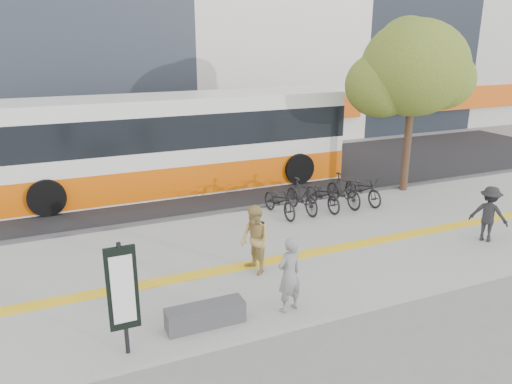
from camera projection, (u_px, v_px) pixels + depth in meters
name	position (u px, v px, depth m)	size (l,w,h in m)	color
ground	(292.00, 279.00, 12.08)	(120.00, 120.00, 0.00)	slate
sidewalk	(267.00, 254.00, 13.39)	(40.00, 7.00, 0.08)	slate
tactile_strip	(275.00, 260.00, 12.93)	(40.00, 0.45, 0.01)	yellow
street	(189.00, 183.00, 19.95)	(40.00, 8.00, 0.06)	black
curb	(223.00, 213.00, 16.44)	(40.00, 0.25, 0.14)	#37373A
bench	(205.00, 315.00, 9.95)	(1.60, 0.45, 0.45)	#37373A
signboard	(123.00, 290.00, 8.76)	(0.55, 0.10, 2.20)	black
street_tree	(411.00, 70.00, 17.68)	(4.40, 3.80, 6.31)	#3C291B
bus	(174.00, 145.00, 18.75)	(13.26, 3.14, 3.53)	white
bicycle_row	(323.00, 194.00, 16.63)	(4.06, 1.96, 1.11)	black
seated_woman	(289.00, 275.00, 10.33)	(0.61, 0.40, 1.67)	black
pedestrian_tan	(255.00, 240.00, 12.03)	(0.83, 0.65, 1.72)	#AA8D4E
pedestrian_dark	(489.00, 214.00, 13.97)	(1.03, 0.59, 1.60)	black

